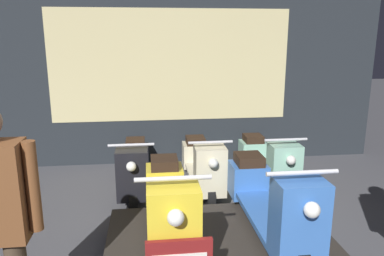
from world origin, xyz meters
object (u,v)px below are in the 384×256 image
(scooter_display_left, at_px, (169,205))
(scooter_display_right, at_px, (269,200))
(scooter_backrow_0, at_px, (134,168))
(scooter_backrow_2, at_px, (267,162))
(scooter_backrow_1, at_px, (202,165))

(scooter_display_left, distance_m, scooter_display_right, 0.89)
(scooter_display_right, height_order, scooter_backrow_0, scooter_display_right)
(scooter_display_left, bearing_deg, scooter_backrow_2, 50.19)
(scooter_display_right, bearing_deg, scooter_display_left, 180.00)
(scooter_display_right, distance_m, scooter_backrow_0, 2.15)
(scooter_display_left, height_order, scooter_backrow_0, scooter_display_left)
(scooter_backrow_0, bearing_deg, scooter_backrow_1, 0.00)
(scooter_display_left, height_order, scooter_backrow_2, scooter_display_left)
(scooter_display_left, xyz_separation_m, scooter_backrow_1, (0.55, 1.73, -0.26))
(scooter_display_left, bearing_deg, scooter_backrow_1, 72.42)
(scooter_backrow_1, bearing_deg, scooter_backrow_2, 0.00)
(scooter_backrow_2, bearing_deg, scooter_display_left, -129.81)
(scooter_display_left, bearing_deg, scooter_display_right, 0.00)
(scooter_display_right, xyz_separation_m, scooter_backrow_2, (0.55, 1.73, -0.26))
(scooter_backrow_2, bearing_deg, scooter_backrow_1, 180.00)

